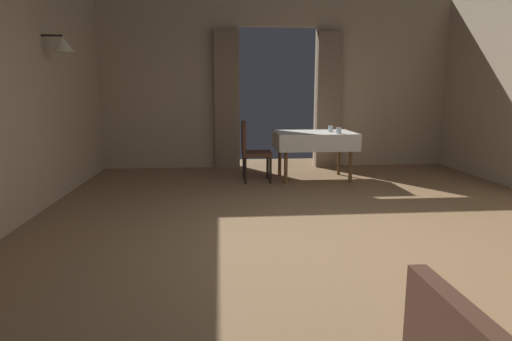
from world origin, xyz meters
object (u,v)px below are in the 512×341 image
(chair_mid_left, at_px, (251,148))
(glass_mid_b, at_px, (330,129))
(glass_mid_a, at_px, (339,130))
(dining_table_mid, at_px, (314,138))

(chair_mid_left, bearing_deg, glass_mid_b, 5.04)
(chair_mid_left, relative_size, glass_mid_a, 10.25)
(glass_mid_b, bearing_deg, chair_mid_left, -174.96)
(glass_mid_a, xyz_separation_m, glass_mid_b, (-0.06, 0.27, 0.00))
(chair_mid_left, distance_m, glass_mid_a, 1.35)
(chair_mid_left, bearing_deg, glass_mid_a, -6.75)
(dining_table_mid, bearing_deg, chair_mid_left, -173.73)
(chair_mid_left, xyz_separation_m, glass_mid_a, (1.31, -0.16, 0.28))
(dining_table_mid, xyz_separation_m, glass_mid_a, (0.31, -0.27, 0.15))
(glass_mid_a, bearing_deg, dining_table_mid, 139.44)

